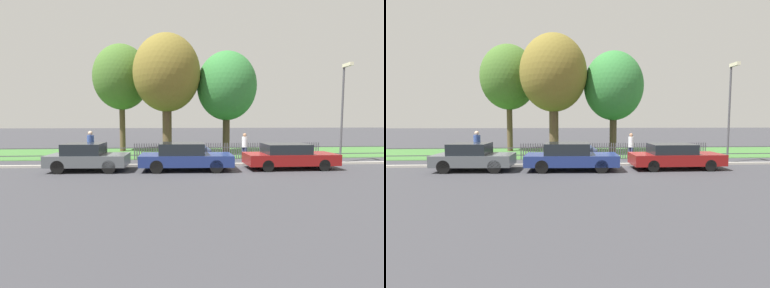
{
  "view_description": "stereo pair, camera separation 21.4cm",
  "coord_description": "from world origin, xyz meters",
  "views": [
    {
      "loc": [
        -3.56,
        -15.69,
        2.56
      ],
      "look_at": [
        -2.39,
        0.93,
        1.1
      ],
      "focal_mm": 28.0,
      "sensor_mm": 36.0,
      "label": 1
    },
    {
      "loc": [
        -3.35,
        -15.7,
        2.56
      ],
      "look_at": [
        -2.39,
        0.93,
        1.1
      ],
      "focal_mm": 28.0,
      "sensor_mm": 36.0,
      "label": 2
    }
  ],
  "objects": [
    {
      "name": "kerb_stone",
      "position": [
        0.0,
        0.1,
        0.06
      ],
      "size": [
        35.49,
        0.2,
        0.12
      ],
      "primitive_type": "cube",
      "color": "#B2ADA3",
      "rests_on": "ground"
    },
    {
      "name": "tree_mid_park",
      "position": [
        0.42,
        5.71,
        4.8
      ],
      "size": [
        4.25,
        4.25,
        7.27
      ],
      "color": "#473828",
      "rests_on": "ground"
    },
    {
      "name": "street_lamp",
      "position": [
        6.16,
        0.66,
        3.51
      ],
      "size": [
        0.2,
        0.79,
        5.56
      ],
      "color": "#47474C",
      "rests_on": "ground"
    },
    {
      "name": "grass_strip",
      "position": [
        0.0,
        6.18,
        0.01
      ],
      "size": [
        35.49,
        7.07,
        0.01
      ],
      "primitive_type": "cube",
      "color": "#3D7033",
      "rests_on": "ground"
    },
    {
      "name": "parked_car_navy_estate",
      "position": [
        2.33,
        -1.14,
        0.64
      ],
      "size": [
        4.51,
        1.77,
        1.27
      ],
      "rotation": [
        0.0,
        0.0,
        0.01
      ],
      "color": "maroon",
      "rests_on": "ground"
    },
    {
      "name": "covered_motorcycle",
      "position": [
        -2.17,
        1.03,
        0.64
      ],
      "size": [
        2.05,
        0.93,
        1.04
      ],
      "rotation": [
        0.0,
        0.0,
        -0.09
      ],
      "color": "black",
      "rests_on": "ground"
    },
    {
      "name": "park_fence",
      "position": [
        -0.0,
        2.66,
        0.5
      ],
      "size": [
        35.49,
        0.05,
        1.0
      ],
      "color": "#4C4C51",
      "rests_on": "ground"
    },
    {
      "name": "pedestrian_near_fence",
      "position": [
        0.86,
        2.02,
        0.93
      ],
      "size": [
        0.44,
        0.44,
        1.64
      ],
      "rotation": [
        0.0,
        0.0,
        2.03
      ],
      "color": "#2D3351",
      "rests_on": "ground"
    },
    {
      "name": "tree_behind_motorcycle",
      "position": [
        -3.83,
        5.1,
        5.56
      ],
      "size": [
        4.59,
        4.59,
        8.25
      ],
      "color": "brown",
      "rests_on": "ground"
    },
    {
      "name": "parked_car_black_saloon",
      "position": [
        -2.89,
        -1.24,
        0.68
      ],
      "size": [
        4.51,
        1.96,
        1.35
      ],
      "rotation": [
        0.0,
        0.0,
        -0.03
      ],
      "color": "navy",
      "rests_on": "ground"
    },
    {
      "name": "parked_car_silver_hatchback",
      "position": [
        -7.59,
        -1.07,
        0.68
      ],
      "size": [
        3.8,
        1.88,
        1.34
      ],
      "rotation": [
        0.0,
        0.0,
        -0.04
      ],
      "color": "#51565B",
      "rests_on": "ground"
    },
    {
      "name": "tree_nearest_kerb",
      "position": [
        -7.28,
        7.59,
        5.6
      ],
      "size": [
        4.26,
        4.26,
        8.07
      ],
      "color": "brown",
      "rests_on": "ground"
    },
    {
      "name": "pedestrian_by_lamp",
      "position": [
        -8.03,
        1.25,
        1.04
      ],
      "size": [
        0.52,
        0.52,
        1.83
      ],
      "rotation": [
        0.0,
        0.0,
        2.27
      ],
      "color": "black",
      "rests_on": "ground"
    },
    {
      "name": "ground_plane",
      "position": [
        0.0,
        0.0,
        0.0
      ],
      "size": [
        120.0,
        120.0,
        0.0
      ],
      "primitive_type": "plane",
      "color": "#38383D"
    }
  ]
}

